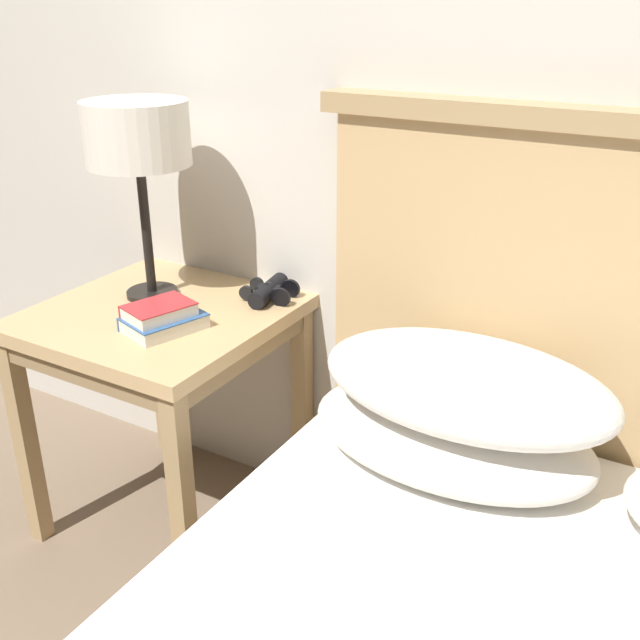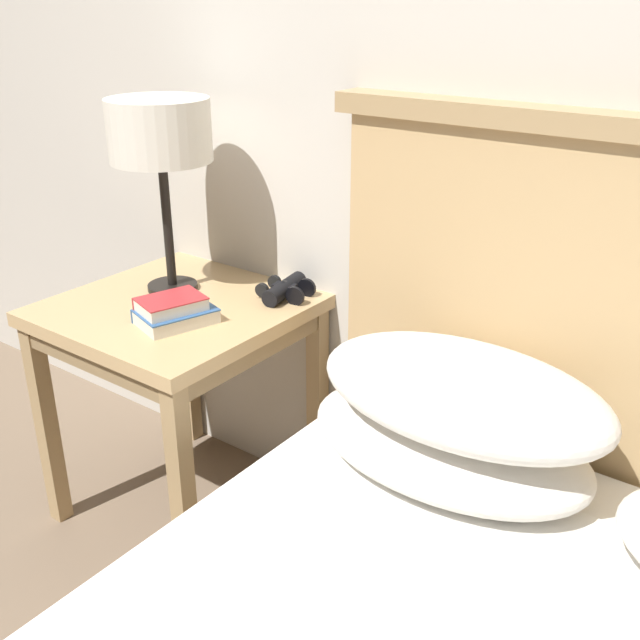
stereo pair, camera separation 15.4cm
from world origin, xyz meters
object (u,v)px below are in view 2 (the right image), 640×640
(book_on_nightstand, at_px, (176,316))
(binoculars_pair, at_px, (285,289))
(book_stacked_on_top, at_px, (171,304))
(table_lamp, at_px, (160,136))
(nightstand, at_px, (178,333))

(book_on_nightstand, height_order, binoculars_pair, binoculars_pair)
(binoculars_pair, bearing_deg, book_stacked_on_top, -111.38)
(table_lamp, relative_size, book_on_nightstand, 2.40)
(nightstand, height_order, binoculars_pair, binoculars_pair)
(book_on_nightstand, height_order, book_stacked_on_top, book_stacked_on_top)
(table_lamp, xyz_separation_m, book_on_nightstand, (0.17, -0.15, -0.38))
(binoculars_pair, bearing_deg, book_on_nightstand, -110.77)
(nightstand, xyz_separation_m, binoculars_pair, (0.20, 0.20, 0.11))
(nightstand, distance_m, table_lamp, 0.49)
(nightstand, relative_size, book_stacked_on_top, 3.57)
(book_on_nightstand, relative_size, binoculars_pair, 1.24)
(table_lamp, height_order, book_stacked_on_top, table_lamp)
(nightstand, relative_size, binoculars_pair, 3.78)
(book_stacked_on_top, bearing_deg, nightstand, 132.70)
(book_stacked_on_top, bearing_deg, table_lamp, 136.44)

